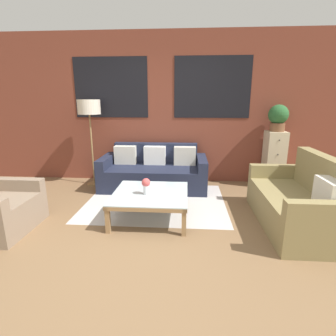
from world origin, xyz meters
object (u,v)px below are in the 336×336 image
(settee_vintage, at_px, (298,203))
(drawer_cabinet, at_px, (274,159))
(floor_lamp, at_px, (89,111))
(coffee_table, at_px, (150,196))
(potted_plant, at_px, (278,117))
(couch_dark, at_px, (154,172))
(flower_vase, at_px, (146,185))

(settee_vintage, bearing_deg, drawer_cabinet, 83.89)
(floor_lamp, bearing_deg, coffee_table, -47.15)
(potted_plant, bearing_deg, floor_lamp, -177.56)
(coffee_table, bearing_deg, potted_plant, 36.15)
(couch_dark, distance_m, potted_plant, 2.43)
(couch_dark, xyz_separation_m, flower_vase, (0.06, -1.37, 0.21))
(settee_vintage, height_order, flower_vase, settee_vintage)
(settee_vintage, bearing_deg, potted_plant, 83.89)
(coffee_table, height_order, flower_vase, flower_vase)
(coffee_table, bearing_deg, drawer_cabinet, 36.15)
(floor_lamp, height_order, drawer_cabinet, floor_lamp)
(couch_dark, height_order, potted_plant, potted_plant)
(floor_lamp, xyz_separation_m, potted_plant, (3.38, 0.14, -0.10))
(settee_vintage, xyz_separation_m, floor_lamp, (-3.21, 1.48, 1.08))
(settee_vintage, relative_size, flower_vase, 7.43)
(drawer_cabinet, height_order, potted_plant, potted_plant)
(floor_lamp, relative_size, drawer_cabinet, 1.54)
(coffee_table, relative_size, floor_lamp, 0.63)
(coffee_table, relative_size, potted_plant, 2.13)
(coffee_table, xyz_separation_m, floor_lamp, (-1.29, 1.39, 1.07))
(settee_vintage, height_order, drawer_cabinet, drawer_cabinet)
(couch_dark, xyz_separation_m, coffee_table, (0.11, -1.31, 0.03))
(settee_vintage, xyz_separation_m, drawer_cabinet, (0.17, 1.62, 0.21))
(flower_vase, bearing_deg, settee_vintage, -0.78)
(coffee_table, height_order, floor_lamp, floor_lamp)
(coffee_table, bearing_deg, flower_vase, -126.67)
(couch_dark, bearing_deg, floor_lamp, 176.31)
(flower_vase, bearing_deg, floor_lamp, 130.49)
(potted_plant, bearing_deg, settee_vintage, -96.11)
(coffee_table, relative_size, drawer_cabinet, 0.97)
(settee_vintage, relative_size, potted_plant, 3.46)
(coffee_table, xyz_separation_m, potted_plant, (2.09, 1.53, 0.97))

